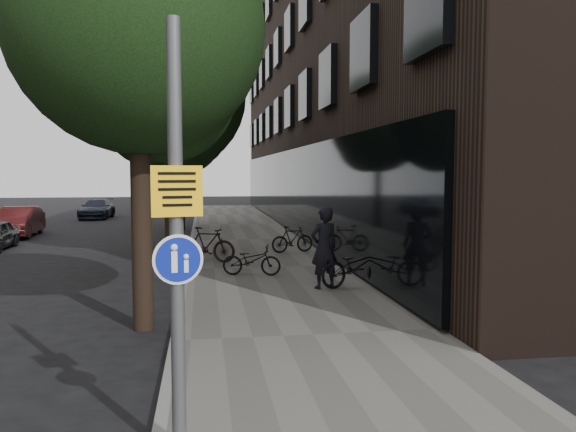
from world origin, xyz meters
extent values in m
cube|color=#5D5B56|center=(0.25, 10.00, 0.06)|extent=(4.50, 60.00, 0.12)
cube|color=slate|center=(-2.00, 10.00, 0.07)|extent=(0.15, 60.00, 0.13)
cube|color=black|center=(8.50, 22.00, 9.00)|extent=(12.00, 40.00, 18.00)
cylinder|color=black|center=(-2.60, 4.50, 1.60)|extent=(0.36, 0.36, 3.20)
sphere|color=black|center=(-2.60, 4.50, 5.30)|extent=(4.40, 4.40, 4.40)
sphere|color=black|center=(-2.20, 5.30, 4.30)|extent=(2.64, 2.64, 2.64)
cylinder|color=black|center=(-2.60, 13.00, 1.60)|extent=(0.36, 0.36, 3.20)
sphere|color=black|center=(-2.60, 13.00, 5.30)|extent=(5.00, 5.00, 5.00)
sphere|color=black|center=(-2.20, 13.80, 4.30)|extent=(3.00, 3.00, 3.00)
cylinder|color=black|center=(-2.60, 22.00, 1.60)|extent=(0.36, 0.36, 3.20)
sphere|color=black|center=(-2.60, 22.00, 5.30)|extent=(5.00, 5.00, 5.00)
sphere|color=black|center=(-2.20, 22.80, 4.30)|extent=(3.00, 3.00, 3.00)
cylinder|color=#595B5E|center=(-1.77, -0.25, 2.17)|extent=(0.14, 0.14, 4.09)
cube|color=yellow|center=(-1.77, -0.25, 2.62)|extent=(0.47, 0.12, 0.47)
cylinder|color=#0E1F9C|center=(-1.77, -0.25, 1.99)|extent=(0.41, 0.09, 0.42)
cylinder|color=white|center=(-1.77, -0.25, 1.99)|extent=(0.47, 0.10, 0.47)
imported|color=black|center=(1.21, 6.92, 1.07)|extent=(0.80, 0.64, 1.89)
imported|color=black|center=(2.00, 7.01, 0.60)|extent=(1.95, 1.13, 0.97)
imported|color=black|center=(1.40, 12.79, 0.56)|extent=(1.54, 0.76, 0.89)
imported|color=black|center=(-0.30, 8.81, 0.52)|extent=(1.60, 0.87, 0.80)
imported|color=black|center=(-1.43, 11.16, 0.64)|extent=(1.80, 1.11, 1.05)
imported|color=#4D1617|center=(-9.46, 20.12, 0.65)|extent=(1.60, 4.01, 1.30)
imported|color=#1B2132|center=(-7.93, 29.72, 0.59)|extent=(1.75, 4.09, 1.18)
camera|label=1|loc=(-1.52, -5.60, 2.80)|focal=35.00mm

